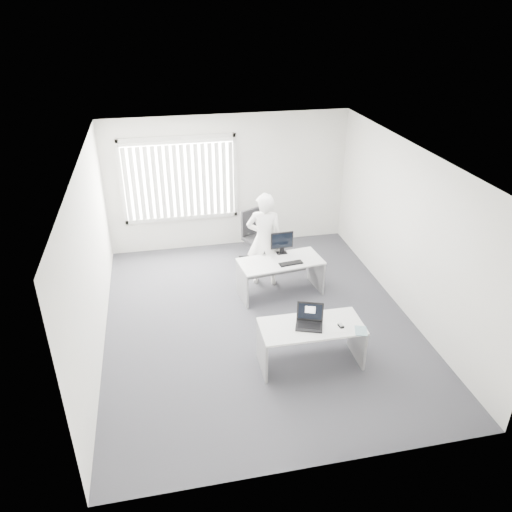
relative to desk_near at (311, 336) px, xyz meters
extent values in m
plane|color=#4C4C53|center=(-0.51, 1.22, -0.48)|extent=(6.00, 6.00, 0.00)
cube|color=silver|center=(-0.51, 4.22, 0.92)|extent=(5.00, 0.02, 2.80)
cube|color=silver|center=(-0.51, -1.78, 0.92)|extent=(5.00, 0.02, 2.80)
cube|color=silver|center=(-3.01, 1.22, 0.92)|extent=(0.02, 6.00, 2.80)
cube|color=silver|center=(1.99, 1.22, 0.92)|extent=(0.02, 6.00, 2.80)
cube|color=white|center=(-0.51, 1.22, 2.32)|extent=(5.00, 6.00, 0.02)
cube|color=silver|center=(-1.51, 4.18, 1.07)|extent=(2.32, 0.06, 1.76)
cube|color=silver|center=(0.00, 0.00, 0.17)|extent=(1.48, 0.71, 0.03)
cube|color=gray|center=(-0.72, 0.01, -0.16)|extent=(0.04, 0.64, 0.64)
cube|color=gray|center=(0.72, -0.01, -0.16)|extent=(0.04, 0.64, 0.64)
cube|color=silver|center=(0.05, 1.99, 0.17)|extent=(1.54, 0.86, 0.03)
cube|color=gray|center=(-0.66, 1.90, -0.16)|extent=(0.11, 0.63, 0.64)
cube|color=gray|center=(0.76, 2.08, -0.16)|extent=(0.11, 0.63, 0.64)
cylinder|color=black|center=(-0.09, 3.38, -0.45)|extent=(0.78, 0.78, 0.08)
cylinder|color=black|center=(-0.09, 3.38, -0.26)|extent=(0.07, 0.07, 0.45)
cube|color=black|center=(-0.09, 3.38, -0.03)|extent=(0.60, 0.60, 0.07)
cube|color=black|center=(-0.18, 3.57, 0.28)|extent=(0.42, 0.23, 0.54)
imported|color=white|center=(-0.15, 2.43, 0.41)|extent=(0.74, 0.58, 1.79)
cube|color=white|center=(0.29, -0.11, 0.19)|extent=(0.36, 0.28, 0.00)
cube|color=silver|center=(0.63, -0.27, 0.19)|extent=(0.23, 0.27, 0.01)
cube|color=black|center=(0.20, 1.84, 0.19)|extent=(0.43, 0.19, 0.02)
camera|label=1|loc=(-1.97, -5.53, 4.35)|focal=35.00mm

